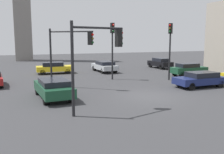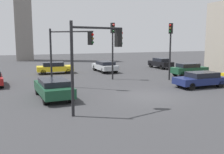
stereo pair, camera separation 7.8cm
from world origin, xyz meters
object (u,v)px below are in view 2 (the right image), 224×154
at_px(traffic_light_3, 97,49).
at_px(car_3, 189,69).
at_px(car_4, 161,63).
at_px(traffic_light_2, 113,41).
at_px(car_5, 200,79).
at_px(traffic_light_1, 170,41).
at_px(car_2, 105,66).
at_px(car_6, 53,88).
at_px(car_0, 55,67).
at_px(traffic_light_0, 70,46).

bearing_deg(traffic_light_3, car_3, 20.24).
bearing_deg(car_4, traffic_light_2, 122.01).
bearing_deg(car_5, traffic_light_3, 20.37).
height_order(traffic_light_1, car_5, traffic_light_1).
relative_size(car_2, car_6, 0.95).
xyz_separation_m(car_3, car_4, (0.99, 7.38, 0.01)).
bearing_deg(car_2, traffic_light_3, 157.70).
distance_m(traffic_light_1, car_5, 5.20).
bearing_deg(traffic_light_2, traffic_light_3, -32.99).
bearing_deg(traffic_light_2, traffic_light_1, 57.63).
relative_size(traffic_light_1, car_2, 1.21).
xyz_separation_m(car_0, car_2, (6.02, -0.72, 0.01)).
xyz_separation_m(traffic_light_0, traffic_light_1, (9.95, 0.73, 0.33)).
relative_size(traffic_light_3, car_3, 1.25).
height_order(traffic_light_0, car_0, traffic_light_0).
distance_m(traffic_light_0, traffic_light_3, 7.24).
distance_m(car_0, car_4, 14.47).
xyz_separation_m(traffic_light_1, car_4, (4.59, 9.01, -3.08)).
bearing_deg(traffic_light_3, car_2, 54.16).
distance_m(traffic_light_0, car_0, 10.01).
bearing_deg(car_6, traffic_light_3, -159.77).
xyz_separation_m(car_3, car_5, (-3.26, -5.75, -0.06)).
distance_m(traffic_light_2, car_6, 9.67).
bearing_deg(traffic_light_1, car_3, 166.72).
distance_m(car_4, car_5, 13.80).
height_order(traffic_light_0, car_5, traffic_light_0).
relative_size(traffic_light_0, traffic_light_3, 0.98).
distance_m(car_2, car_6, 14.39).
bearing_deg(traffic_light_3, car_5, 5.42).
distance_m(traffic_light_3, car_6, 5.32).
bearing_deg(car_5, car_6, -1.48).
height_order(car_4, car_6, car_4).
distance_m(traffic_light_1, car_3, 5.02).
bearing_deg(car_3, traffic_light_1, -155.39).
xyz_separation_m(traffic_light_3, car_4, (14.62, 16.98, -2.75)).
relative_size(traffic_light_0, car_2, 1.07).
bearing_deg(car_5, car_4, -107.89).
height_order(car_4, car_5, car_4).
bearing_deg(car_0, car_3, -25.24).
distance_m(car_3, car_5, 6.61).
relative_size(traffic_light_0, car_4, 1.23).
xyz_separation_m(traffic_light_0, traffic_light_3, (-0.07, -7.24, -0.01)).
relative_size(traffic_light_0, car_0, 1.16).
bearing_deg(traffic_light_1, car_5, 57.23).
distance_m(car_0, car_6, 12.84).
relative_size(car_0, car_4, 1.06).
bearing_deg(traffic_light_2, car_0, -151.15).
height_order(car_2, car_3, car_3).
height_order(traffic_light_3, car_4, traffic_light_3).
bearing_deg(car_3, car_2, 139.12).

